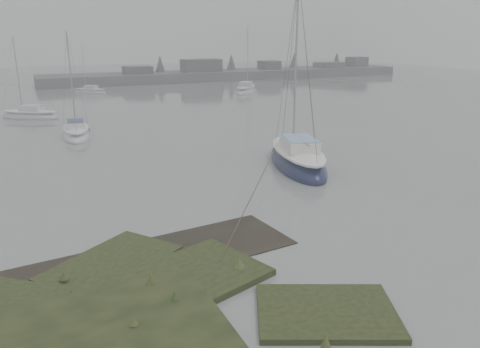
% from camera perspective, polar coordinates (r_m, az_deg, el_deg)
% --- Properties ---
extents(ground, '(160.00, 160.00, 0.00)m').
position_cam_1_polar(ground, '(40.06, -16.18, 6.05)').
color(ground, slate).
rests_on(ground, ground).
extents(far_shoreline, '(60.00, 8.00, 4.15)m').
position_cam_1_polar(far_shoreline, '(78.34, -0.15, 12.16)').
color(far_shoreline, '#4C4F51').
rests_on(far_shoreline, ground).
extents(sailboat_main, '(4.47, 7.85, 10.54)m').
position_cam_1_polar(sailboat_main, '(25.67, 7.01, 1.69)').
color(sailboat_main, '#121737').
rests_on(sailboat_main, ground).
extents(sailboat_white, '(2.29, 5.61, 7.72)m').
position_cam_1_polar(sailboat_white, '(34.95, -19.30, 4.71)').
color(sailboat_white, silver).
rests_on(sailboat_white, ground).
extents(sailboat_far_a, '(5.26, 4.36, 7.35)m').
position_cam_1_polar(sailboat_far_a, '(44.21, -24.20, 6.49)').
color(sailboat_far_a, '#A2A7AC').
rests_on(sailboat_far_a, ground).
extents(sailboat_far_b, '(5.44, 6.14, 8.76)m').
position_cam_1_polar(sailboat_far_b, '(59.08, 0.73, 10.16)').
color(sailboat_far_b, silver).
rests_on(sailboat_far_b, ground).
extents(sailboat_far_c, '(4.20, 4.10, 6.24)m').
position_cam_1_polar(sailboat_far_c, '(61.24, -17.80, 9.54)').
color(sailboat_far_c, silver).
rests_on(sailboat_far_c, ground).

